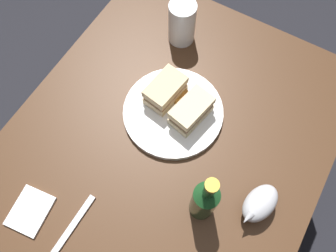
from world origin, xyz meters
TOP-DOWN VIEW (x-y plane):
  - ground_plane at (0.00, 0.00)m, footprint 6.00×6.00m
  - dining_table at (0.00, 0.00)m, footprint 1.08×0.85m
  - plate at (-0.11, -0.03)m, footprint 0.29×0.29m
  - sandwich_half_left at (-0.12, 0.02)m, footprint 0.13×0.09m
  - sandwich_half_right at (-0.14, -0.07)m, footprint 0.13×0.09m
  - potato_wedge_front at (-0.16, -0.03)m, footprint 0.04×0.04m
  - potato_wedge_middle at (-0.14, -0.04)m, footprint 0.02×0.04m
  - potato_wedge_back at (-0.15, -0.00)m, footprint 0.03×0.04m
  - pint_glass at (-0.35, -0.14)m, footprint 0.08×0.08m
  - gravy_boat at (0.02, 0.29)m, footprint 0.13×0.09m
  - cider_bottle at (0.09, 0.17)m, footprint 0.06×0.06m
  - napkin at (0.32, -0.20)m, footprint 0.12×0.10m
  - fork at (0.30, -0.09)m, footprint 0.18×0.02m

SIDE VIEW (x-z plane):
  - ground_plane at x=0.00m, z-range 0.00..0.00m
  - dining_table at x=0.00m, z-range 0.00..0.73m
  - fork at x=0.30m, z-range 0.73..0.74m
  - napkin at x=0.32m, z-range 0.73..0.74m
  - plate at x=-0.11m, z-range 0.73..0.75m
  - potato_wedge_middle at x=-0.14m, z-range 0.75..0.77m
  - potato_wedge_front at x=-0.16m, z-range 0.75..0.77m
  - potato_wedge_back at x=-0.15m, z-range 0.75..0.77m
  - gravy_boat at x=0.02m, z-range 0.74..0.81m
  - sandwich_half_left at x=-0.12m, z-range 0.75..0.82m
  - sandwich_half_right at x=-0.14m, z-range 0.75..0.82m
  - pint_glass at x=-0.35m, z-range 0.72..0.86m
  - cider_bottle at x=0.09m, z-range 0.71..0.96m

